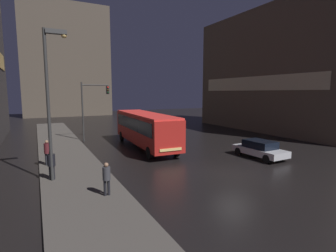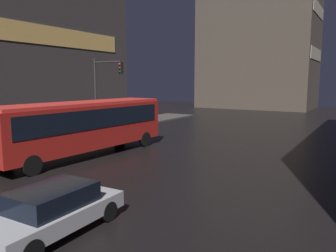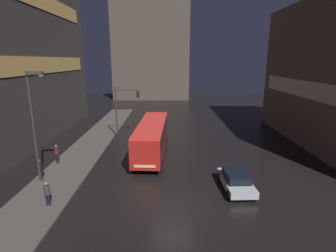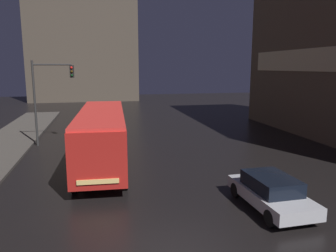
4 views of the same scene
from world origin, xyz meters
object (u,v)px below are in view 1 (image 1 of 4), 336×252
pedestrian_near (51,162)px  pedestrian_mid (47,150)px  car_taxi (260,149)px  pedestrian_far (107,176)px  traffic_light_main (92,102)px  bus_near (145,127)px  street_lamp_sidewalk (51,83)px

pedestrian_near → pedestrian_mid: size_ratio=0.97×
car_taxi → pedestrian_near: bearing=-6.8°
car_taxi → pedestrian_mid: size_ratio=2.47×
car_taxi → pedestrian_far: (-12.82, -2.54, 0.41)m
pedestrian_near → pedestrian_far: size_ratio=1.04×
pedestrian_far → traffic_light_main: size_ratio=0.26×
car_taxi → pedestrian_far: bearing=9.1°
pedestrian_near → pedestrian_far: 4.40m
pedestrian_near → pedestrian_mid: 3.43m
bus_near → pedestrian_near: 10.65m
pedestrian_mid → street_lamp_sidewalk: 5.72m
car_taxi → pedestrian_mid: bearing=-19.2°
pedestrian_far → street_lamp_sidewalk: size_ratio=0.19×
bus_near → pedestrian_near: bus_near is taller
car_taxi → pedestrian_far: 13.08m
street_lamp_sidewalk → car_taxi: bearing=-4.2°
pedestrian_mid → pedestrian_far: pedestrian_mid is taller
pedestrian_mid → pedestrian_far: bearing=123.7°
bus_near → pedestrian_mid: size_ratio=6.54×
pedestrian_mid → pedestrian_far: size_ratio=1.07×
pedestrian_far → pedestrian_mid: bearing=165.3°
car_taxi → pedestrian_near: (-15.09, 1.22, 0.47)m
street_lamp_sidewalk → pedestrian_near: bearing=148.9°
pedestrian_far → traffic_light_main: 16.52m
pedestrian_mid → street_lamp_sidewalk: size_ratio=0.21×
bus_near → pedestrian_far: bearing=61.7°
pedestrian_far → traffic_light_main: traffic_light_main is taller
pedestrian_mid → traffic_light_main: 10.50m
car_taxi → traffic_light_main: 17.37m
pedestrian_near → street_lamp_sidewalk: bearing=-102.7°
pedestrian_far → street_lamp_sidewalk: bearing=176.5°
traffic_light_main → pedestrian_far: bearing=-98.7°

